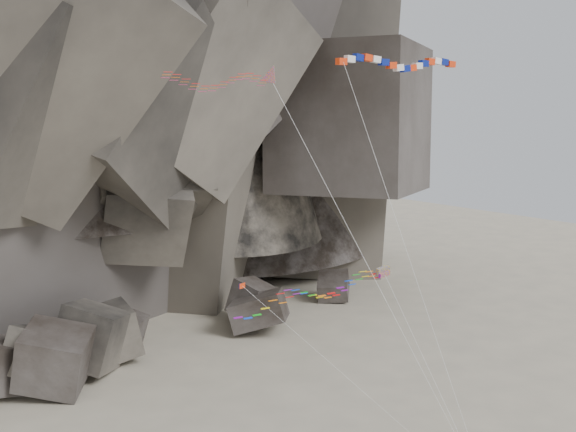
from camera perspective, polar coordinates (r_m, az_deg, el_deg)
headland at (r=116.55m, az=-21.22°, el=14.48°), size 110.00×70.00×84.00m
boulder_field at (r=85.28m, az=-13.19°, el=-9.80°), size 78.72×18.40×8.94m
delta_kite at (r=54.54m, az=-5.85°, el=10.63°), size 15.86×18.14×31.15m
banner_kite at (r=61.04m, az=8.86°, el=11.74°), size 13.00×14.20×32.01m
parafoil_kite at (r=57.48m, az=1.60°, el=-6.09°), size 15.12×14.77×14.64m
pennant_kite at (r=55.78m, az=-0.30°, el=-8.45°), size 10.26×16.82×14.28m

